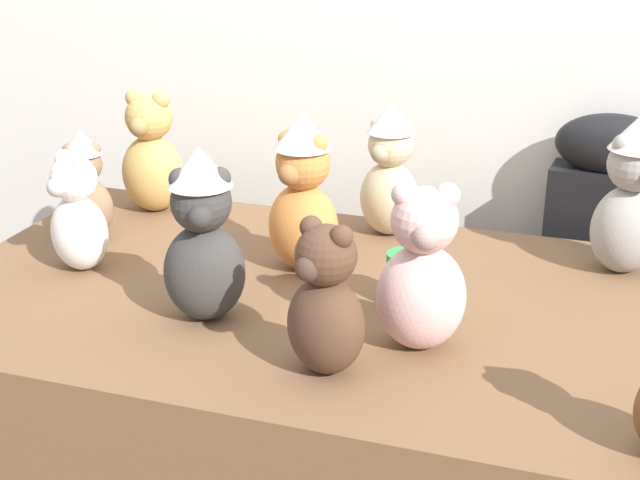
# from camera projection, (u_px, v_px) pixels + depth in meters

# --- Properties ---
(display_table) EXTENTS (1.61, 0.95, 0.73)m
(display_table) POSITION_uv_depth(u_px,v_px,m) (320.00, 442.00, 1.97)
(display_table) COLOR brown
(display_table) RESTS_ON ground_plane
(instrument_case) EXTENTS (0.29, 0.15, 1.01)m
(instrument_case) POSITION_uv_depth(u_px,v_px,m) (594.00, 304.00, 2.29)
(instrument_case) COLOR black
(instrument_case) RESTS_ON ground_plane
(teddy_bear_mocha) EXTENTS (0.15, 0.14, 0.27)m
(teddy_bear_mocha) POSITION_uv_depth(u_px,v_px,m) (85.00, 186.00, 2.08)
(teddy_bear_mocha) COLOR #7F6047
(teddy_bear_mocha) RESTS_ON display_table
(teddy_bear_charcoal) EXTENTS (0.20, 0.18, 0.35)m
(teddy_bear_charcoal) POSITION_uv_depth(u_px,v_px,m) (203.00, 237.00, 1.67)
(teddy_bear_charcoal) COLOR #383533
(teddy_bear_charcoal) RESTS_ON display_table
(teddy_bear_ginger) EXTENTS (0.19, 0.17, 0.35)m
(teddy_bear_ginger) POSITION_uv_depth(u_px,v_px,m) (303.00, 195.00, 1.89)
(teddy_bear_ginger) COLOR #D17F3D
(teddy_bear_ginger) RESTS_ON display_table
(teddy_bear_honey) EXTENTS (0.16, 0.14, 0.32)m
(teddy_bear_honey) POSITION_uv_depth(u_px,v_px,m) (151.00, 156.00, 2.25)
(teddy_bear_honey) COLOR tan
(teddy_bear_honey) RESTS_ON display_table
(teddy_bear_cocoa) EXTENTS (0.18, 0.17, 0.28)m
(teddy_bear_cocoa) POSITION_uv_depth(u_px,v_px,m) (326.00, 303.00, 1.49)
(teddy_bear_cocoa) COLOR #4C3323
(teddy_bear_cocoa) RESTS_ON display_table
(teddy_bear_snow) EXTENTS (0.17, 0.16, 0.27)m
(teddy_bear_snow) POSITION_uv_depth(u_px,v_px,m) (77.00, 216.00, 1.91)
(teddy_bear_snow) COLOR white
(teddy_bear_snow) RESTS_ON display_table
(teddy_bear_blush) EXTENTS (0.19, 0.17, 0.32)m
(teddy_bear_blush) POSITION_uv_depth(u_px,v_px,m) (422.00, 273.00, 1.57)
(teddy_bear_blush) COLOR beige
(teddy_bear_blush) RESTS_ON display_table
(teddy_bear_sand) EXTENTS (0.18, 0.16, 0.32)m
(teddy_bear_sand) POSITION_uv_depth(u_px,v_px,m) (390.00, 171.00, 2.09)
(teddy_bear_sand) COLOR #CCB78E
(teddy_bear_sand) RESTS_ON display_table
(teddy_bear_ash) EXTENTS (0.21, 0.20, 0.35)m
(teddy_bear_ash) POSITION_uv_depth(u_px,v_px,m) (631.00, 197.00, 1.88)
(teddy_bear_ash) COLOR gray
(teddy_bear_ash) RESTS_ON display_table
(party_cup_green) EXTENTS (0.08, 0.08, 0.11)m
(party_cup_green) POSITION_uv_depth(u_px,v_px,m) (406.00, 279.00, 1.77)
(party_cup_green) COLOR #238C3D
(party_cup_green) RESTS_ON display_table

